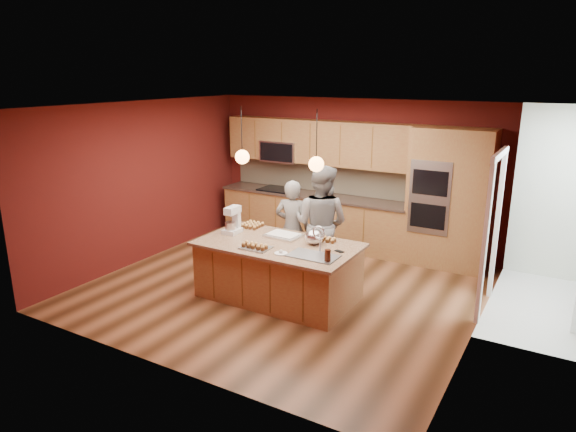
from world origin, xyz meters
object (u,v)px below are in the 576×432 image
Objects in this scene: person_left at (292,228)px; stand_mixer at (233,222)px; mixing_bowl at (314,237)px; person_right at (321,224)px; island at (279,270)px.

person_left reaches higher than stand_mixer.
mixing_bowl is (1.30, 0.14, -0.07)m from stand_mixer.
person_left is 0.52m from person_right.
person_left is at bearing 107.94° from island.
person_left is 1.00m from mixing_bowl.
stand_mixer is 1.54× the size of mixing_bowl.
island is 0.71m from mixing_bowl.
person_right reaches higher than stand_mixer.
person_left is at bearing 137.61° from mixing_bowl.
mixing_bowl is (0.73, -0.67, 0.16)m from person_left.
island is at bearing -153.77° from mixing_bowl.
stand_mixer is at bearing 42.82° from person_left.
stand_mixer reaches higher than mixing_bowl.
person_right is (0.50, 0.00, 0.14)m from person_left.
person_left is (-0.29, 0.89, 0.35)m from island.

